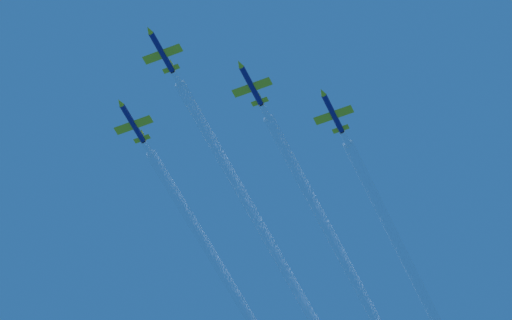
% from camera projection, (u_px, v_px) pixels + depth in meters
% --- Properties ---
extents(jet_lead, '(7.67, 11.16, 2.68)m').
position_uv_depth(jet_lead, '(161.00, 51.00, 279.30)').
color(jet_lead, navy).
extents(jet_left_wingman, '(7.67, 11.16, 2.68)m').
position_uv_depth(jet_left_wingman, '(250.00, 84.00, 281.25)').
color(jet_left_wingman, navy).
extents(jet_right_wingman, '(7.67, 11.16, 2.68)m').
position_uv_depth(jet_right_wingman, '(132.00, 122.00, 286.99)').
color(jet_right_wingman, navy).
extents(jet_outer_left, '(7.67, 11.16, 2.68)m').
position_uv_depth(jet_outer_left, '(332.00, 112.00, 284.15)').
color(jet_outer_left, navy).
extents(smoke_trail_lead, '(2.15, 82.44, 2.15)m').
position_uv_depth(smoke_trail_lead, '(260.00, 224.00, 305.35)').
color(smoke_trail_lead, white).
extents(smoke_trail_left_wingman, '(2.15, 90.88, 2.15)m').
position_uv_depth(smoke_trail_left_wingman, '(348.00, 268.00, 309.66)').
color(smoke_trail_left_wingman, white).
extents(smoke_trail_right_wingman, '(2.15, 85.34, 2.15)m').
position_uv_depth(smoke_trail_right_wingman, '(233.00, 290.00, 313.85)').
color(smoke_trail_right_wingman, white).
extents(smoke_trail_outer_left, '(2.15, 82.39, 2.15)m').
position_uv_depth(smoke_trail_outer_left, '(415.00, 278.00, 310.18)').
color(smoke_trail_outer_left, white).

